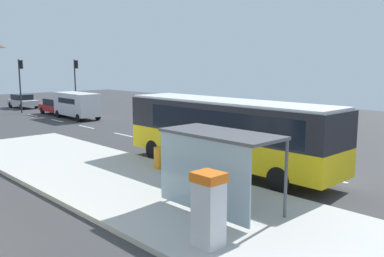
{
  "coord_description": "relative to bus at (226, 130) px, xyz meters",
  "views": [
    {
      "loc": [
        -15.58,
        -9.48,
        4.79
      ],
      "look_at": [
        -1.0,
        5.82,
        1.5
      ],
      "focal_mm": 38.55,
      "sensor_mm": 36.0,
      "label": 1
    }
  ],
  "objects": [
    {
      "name": "lane_stripe_seg_2",
      "position": [
        1.96,
        1.16,
        -1.84
      ],
      "size": [
        0.16,
        2.2,
        0.01
      ],
      "primitive_type": "cube",
      "color": "silver",
      "rests_on": "ground"
    },
    {
      "name": "traffic_light_near_side",
      "position": [
        7.21,
        27.42,
        1.66
      ],
      "size": [
        0.49,
        0.28,
        5.3
      ],
      "color": "#2D2D2D",
      "rests_on": "ground"
    },
    {
      "name": "lane_stripe_seg_1",
      "position": [
        1.96,
        -3.84,
        -1.84
      ],
      "size": [
        0.16,
        2.2,
        0.01
      ],
      "primitive_type": "cube",
      "color": "silver",
      "rests_on": "ground"
    },
    {
      "name": "sidewalk_platform",
      "position": [
        -4.69,
        -0.84,
        -1.75
      ],
      "size": [
        6.2,
        30.0,
        0.18
      ],
      "primitive_type": "cube",
      "color": "beige",
      "rests_on": "ground"
    },
    {
      "name": "sedan_near",
      "position": [
        4.01,
        25.47,
        -1.05
      ],
      "size": [
        1.89,
        4.42,
        1.52
      ],
      "color": "#A51919",
      "rests_on": "ground"
    },
    {
      "name": "lane_stripe_seg_4",
      "position": [
        1.96,
        11.16,
        -1.84
      ],
      "size": [
        0.16,
        2.2,
        0.01
      ],
      "primitive_type": "cube",
      "color": "silver",
      "rests_on": "ground"
    },
    {
      "name": "recycling_bin_yellow",
      "position": [
        -2.49,
        -0.38,
        -1.19
      ],
      "size": [
        0.52,
        0.52,
        0.95
      ],
      "primitive_type": "cylinder",
      "color": "yellow",
      "rests_on": "sidewalk_platform"
    },
    {
      "name": "lane_stripe_seg_6",
      "position": [
        1.96,
        21.16,
        -1.84
      ],
      "size": [
        0.16,
        2.2,
        0.01
      ],
      "primitive_type": "cube",
      "color": "silver",
      "rests_on": "ground"
    },
    {
      "name": "ticket_machine",
      "position": [
        -6.67,
        -5.38,
        -0.67
      ],
      "size": [
        0.66,
        0.76,
        1.94
      ],
      "color": "silver",
      "rests_on": "sidewalk_platform"
    },
    {
      "name": "lane_stripe_seg_7",
      "position": [
        1.96,
        26.16,
        -1.84
      ],
      "size": [
        0.16,
        2.2,
        0.01
      ],
      "primitive_type": "cube",
      "color": "silver",
      "rests_on": "ground"
    },
    {
      "name": "recycling_bin_blue",
      "position": [
        -2.49,
        0.32,
        -1.19
      ],
      "size": [
        0.52,
        0.52,
        0.95
      ],
      "primitive_type": "cylinder",
      "color": "blue",
      "rests_on": "sidewalk_platform"
    },
    {
      "name": "sedan_far",
      "position": [
        4.01,
        33.76,
        -1.05
      ],
      "size": [
        1.94,
        4.45,
        1.52
      ],
      "color": "#B7B7BC",
      "rests_on": "ground"
    },
    {
      "name": "bus",
      "position": [
        0.0,
        0.0,
        0.0
      ],
      "size": [
        2.57,
        11.02,
        3.21
      ],
      "color": "yellow",
      "rests_on": "ground"
    },
    {
      "name": "recycling_bin_orange",
      "position": [
        -2.49,
        1.72,
        -1.19
      ],
      "size": [
        0.52,
        0.52,
        0.95
      ],
      "primitive_type": "cylinder",
      "color": "orange",
      "rests_on": "sidewalk_platform"
    },
    {
      "name": "traffic_light_median",
      "position": [
        2.11,
        29.02,
        1.66
      ],
      "size": [
        0.49,
        0.28,
        5.29
      ],
      "color": "#2D2D2D",
      "rests_on": "ground"
    },
    {
      "name": "lane_stripe_seg_3",
      "position": [
        1.96,
        6.16,
        -1.84
      ],
      "size": [
        0.16,
        2.2,
        0.01
      ],
      "primitive_type": "cube",
      "color": "silver",
      "rests_on": "ground"
    },
    {
      "name": "lane_stripe_seg_5",
      "position": [
        1.96,
        16.16,
        -1.84
      ],
      "size": [
        0.16,
        2.2,
        0.01
      ],
      "primitive_type": "cube",
      "color": "silver",
      "rests_on": "ground"
    },
    {
      "name": "bus_shelter",
      "position": [
        -4.7,
        -3.68,
        0.25
      ],
      "size": [
        1.8,
        4.0,
        2.5
      ],
      "color": "#4C4C51",
      "rests_on": "sidewalk_platform"
    },
    {
      "name": "white_van",
      "position": [
        3.91,
        21.19,
        -0.5
      ],
      "size": [
        2.12,
        5.24,
        2.3
      ],
      "color": "silver",
      "rests_on": "ground"
    },
    {
      "name": "ground_plane",
      "position": [
        1.71,
        11.16,
        -1.86
      ],
      "size": [
        56.0,
        92.0,
        0.04
      ],
      "primitive_type": "cube",
      "color": "#38383A"
    },
    {
      "name": "recycling_bin_green",
      "position": [
        -2.49,
        1.02,
        -1.19
      ],
      "size": [
        0.52,
        0.52,
        0.95
      ],
      "primitive_type": "cylinder",
      "color": "green",
      "rests_on": "sidewalk_platform"
    }
  ]
}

